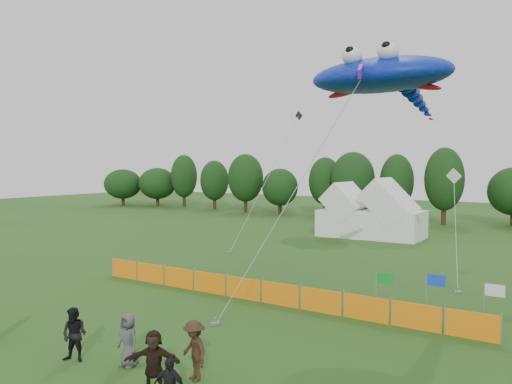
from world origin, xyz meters
The scene contains 13 objects.
ground centered at (0.00, 0.00, 0.00)m, with size 160.00×160.00×0.00m, color #234C16.
treeline centered at (1.61, 44.93, 4.18)m, with size 104.57×8.78×8.36m.
tent_left centered at (-6.48, 30.90, 1.91)m, with size 4.28×4.28×3.78m.
tent_right centered at (-2.64, 31.13, 1.97)m, with size 5.53×4.42×3.90m.
barrier_fence centered at (-1.26, 8.38, 0.50)m, with size 19.90×0.06×1.00m.
flag_row centered at (8.21, 8.93, 1.37)m, with size 8.73×0.53×2.29m.
spectator_b centered at (-2.57, -0.71, 0.86)m, with size 0.84×0.65×1.73m, color black.
spectator_c centered at (1.54, 0.30, 0.89)m, with size 1.14×0.66×1.77m, color #362315.
spectator_e centered at (-0.83, -0.03, 0.83)m, with size 0.82×0.53×1.67m, color #47484C.
spectator_f centered at (1.06, -0.87, 0.86)m, with size 1.59×0.51×1.71m, color black.
stingray_kite centered at (3.78, 10.18, 9.99)m, with size 7.86×13.18×11.08m.
small_kite_white centered at (4.54, 21.33, 3.73)m, with size 2.86×9.73×6.09m.
small_kite_dark centered at (-10.09, 24.09, 6.06)m, with size 0.82×10.99×11.08m.
Camera 1 is at (10.79, -10.68, 6.27)m, focal length 35.00 mm.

